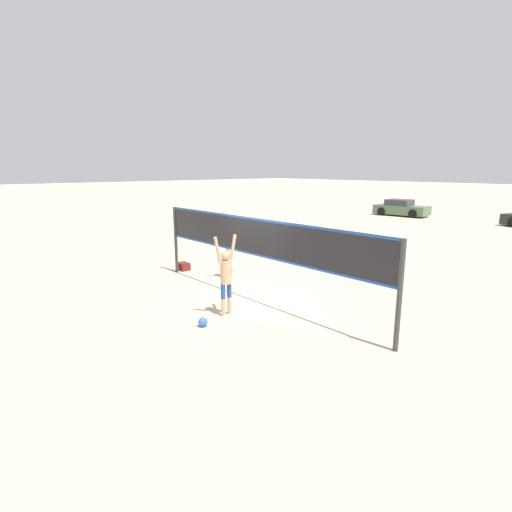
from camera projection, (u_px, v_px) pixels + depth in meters
The scene contains 7 objects.
ground_plane at pixel (256, 300), 11.42m from camera, with size 200.00×200.00×0.00m, color #C6B28C.
volleyball_net at pixel (256, 242), 11.05m from camera, with size 8.78×0.11×2.36m.
player_spiker at pixel (226, 274), 10.05m from camera, with size 0.28×0.70×2.07m.
player_blocker at pixel (230, 249), 13.49m from camera, with size 0.28×0.68×1.96m.
volleyball at pixel (203, 322), 9.50m from camera, with size 0.23×0.23×0.23m.
gear_bag at pixel (183, 266), 14.77m from camera, with size 0.47×0.34×0.28m.
parked_car_mid at pixel (401, 208), 31.53m from camera, with size 4.20×2.20×1.28m.
Camera 1 is at (8.12, -7.24, 3.70)m, focal length 28.00 mm.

